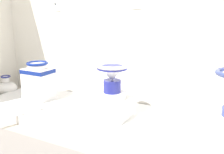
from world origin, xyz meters
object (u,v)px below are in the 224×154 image
Objects in this scene: antique_toilet_squat_floral at (38,78)px; plinth_block_central_ornate at (112,107)px; info_placard_first at (57,7)px; plinth_block_squat_floral at (40,96)px; antique_toilet_central_ornate at (112,77)px; decorative_vase_corner at (7,88)px; info_placard_second at (136,3)px.

antique_toilet_squat_floral is 1.14× the size of plinth_block_central_ornate.
info_placard_first is at bearing 92.80° from antique_toilet_squat_floral.
plinth_block_squat_floral is at bearing 63.43° from antique_toilet_squat_floral.
antique_toilet_central_ornate reaches higher than plinth_block_squat_floral.
info_placard_first is at bearing 28.07° from decorative_vase_corner.
plinth_block_central_ornate is at bearing -4.07° from plinth_block_squat_floral.
antique_toilet_squat_floral is 1.03m from info_placard_first.
plinth_block_squat_floral is at bearing 175.93° from antique_toilet_central_ornate.
info_placard_first reaches higher than antique_toilet_central_ornate.
plinth_block_squat_floral is 1.22m from antique_toilet_central_ornate.
plinth_block_central_ornate is 1.01× the size of antique_toilet_central_ornate.
plinth_block_squat_floral is 0.87× the size of antique_toilet_central_ornate.
antique_toilet_squat_floral is at bearing -87.20° from info_placard_first.
antique_toilet_central_ornate is at bearing 180.00° from plinth_block_central_ornate.
info_placard_second is at bearing 87.50° from plinth_block_central_ornate.
antique_toilet_central_ornate is (1.15, -0.08, 0.42)m from plinth_block_squat_floral.
plinth_block_central_ornate is 0.34m from antique_toilet_central_ornate.
plinth_block_central_ornate reaches higher than decorative_vase_corner.
plinth_block_squat_floral is 0.76× the size of antique_toilet_squat_floral.
antique_toilet_squat_floral is 0.80m from decorative_vase_corner.
plinth_block_central_ornate reaches higher than plinth_block_squat_floral.
antique_toilet_squat_floral is 3.49× the size of info_placard_first.
info_placard_second is (0.02, 0.56, 0.78)m from antique_toilet_central_ornate.
antique_toilet_squat_floral is 1.16m from antique_toilet_central_ornate.
plinth_block_squat_floral is 1.26m from info_placard_first.
plinth_block_central_ornate is 1.20× the size of decorative_vase_corner.
plinth_block_central_ornate is 1.90m from decorative_vase_corner.
info_placard_second is 2.30m from decorative_vase_corner.
plinth_block_central_ornate is (1.15, -0.08, -0.18)m from antique_toilet_squat_floral.
plinth_block_squat_floral is 1.74m from info_placard_second.
decorative_vase_corner is (-1.90, 0.17, -0.42)m from antique_toilet_central_ornate.
info_placard_second is at bearing 0.00° from info_placard_first.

